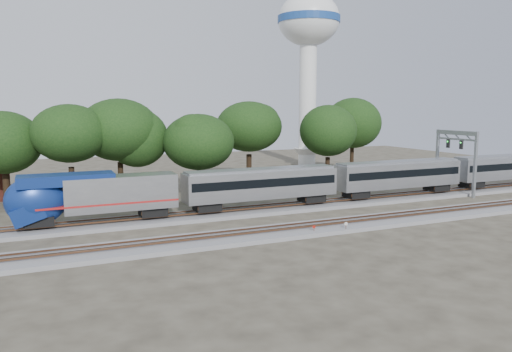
{
  "coord_description": "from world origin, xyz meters",
  "views": [
    {
      "loc": [
        -20.03,
        -45.27,
        12.04
      ],
      "look_at": [
        2.39,
        5.0,
        4.37
      ],
      "focal_mm": 35.0,
      "sensor_mm": 36.0,
      "label": 1
    }
  ],
  "objects": [
    {
      "name": "tree_5",
      "position": [
        9.63,
        23.84,
        9.05
      ],
      "size": [
        9.21,
        9.21,
        12.98
      ],
      "color": "black",
      "rests_on": "ground"
    },
    {
      "name": "switch_lever",
      "position": [
        7.04,
        -5.86,
        0.15
      ],
      "size": [
        0.56,
        0.42,
        0.3
      ],
      "primitive_type": "cube",
      "rotation": [
        0.0,
        0.0,
        -0.26
      ],
      "color": "#512D19",
      "rests_on": "ground"
    },
    {
      "name": "track_far",
      "position": [
        0.0,
        6.0,
        0.21
      ],
      "size": [
        160.0,
        5.0,
        0.73
      ],
      "color": "slate",
      "rests_on": "ground"
    },
    {
      "name": "switch_stand_white",
      "position": [
        6.94,
        -6.05,
        0.66
      ],
      "size": [
        0.33,
        0.07,
        1.04
      ],
      "rotation": [
        0.0,
        0.0,
        -0.12
      ],
      "color": "#512D19",
      "rests_on": "ground"
    },
    {
      "name": "tree_7",
      "position": [
        30.09,
        26.37,
        9.23
      ],
      "size": [
        9.39,
        9.39,
        13.24
      ],
      "color": "black",
      "rests_on": "ground"
    },
    {
      "name": "tree_4",
      "position": [
        -0.57,
        16.6,
        7.48
      ],
      "size": [
        7.63,
        7.63,
        10.76
      ],
      "color": "black",
      "rests_on": "ground"
    },
    {
      "name": "water_tower",
      "position": [
        31.62,
        44.59,
        25.62
      ],
      "size": [
        12.49,
        12.49,
        34.58
      ],
      "color": "silver",
      "rests_on": "ground"
    },
    {
      "name": "tree_3",
      "position": [
        -9.94,
        20.71,
        9.06
      ],
      "size": [
        9.23,
        9.23,
        13.01
      ],
      "color": "black",
      "rests_on": "ground"
    },
    {
      "name": "signal_gantry",
      "position": [
        32.97,
        6.0,
        6.4
      ],
      "size": [
        0.61,
        7.23,
        8.79
      ],
      "color": "gray",
      "rests_on": "ground"
    },
    {
      "name": "tree_6",
      "position": [
        19.73,
        17.72,
        8.51
      ],
      "size": [
        8.67,
        8.67,
        12.22
      ],
      "color": "black",
      "rests_on": "ground"
    },
    {
      "name": "track_near",
      "position": [
        0.0,
        -4.0,
        0.21
      ],
      "size": [
        160.0,
        5.0,
        0.73
      ],
      "color": "slate",
      "rests_on": "ground"
    },
    {
      "name": "train",
      "position": [
        23.36,
        6.0,
        3.33
      ],
      "size": [
        94.67,
        3.27,
        4.82
      ],
      "color": "#BABDC2",
      "rests_on": "ground"
    },
    {
      "name": "ground",
      "position": [
        0.0,
        0.0,
        0.0
      ],
      "size": [
        160.0,
        160.0,
        0.0
      ],
      "primitive_type": "plane",
      "color": "#383328",
      "rests_on": "ground"
    },
    {
      "name": "switch_stand_red",
      "position": [
        3.65,
        -5.62,
        0.61
      ],
      "size": [
        0.3,
        0.07,
        0.95
      ],
      "rotation": [
        0.0,
        0.0,
        -0.14
      ],
      "color": "#512D19",
      "rests_on": "ground"
    },
    {
      "name": "tree_2",
      "position": [
        -16.06,
        18.84,
        8.82
      ],
      "size": [
        8.98,
        8.98,
        12.66
      ],
      "color": "black",
      "rests_on": "ground"
    },
    {
      "name": "tree_1",
      "position": [
        -23.39,
        21.64,
        7.75
      ],
      "size": [
        7.9,
        7.9,
        11.14
      ],
      "color": "black",
      "rests_on": "ground"
    }
  ]
}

